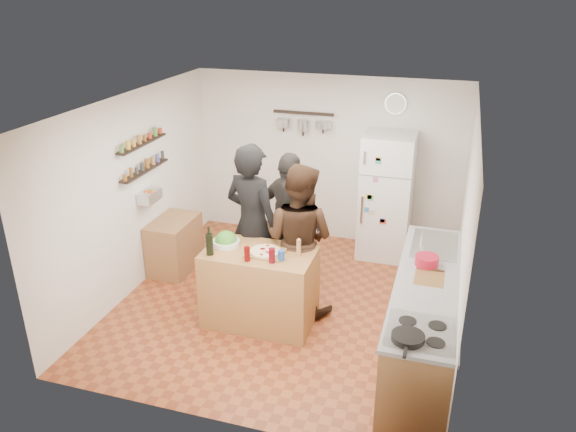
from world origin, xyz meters
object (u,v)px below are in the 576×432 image
(red_bowl, at_px, (427,260))
(wine_bottle, at_px, (210,244))
(salt_canister, at_px, (281,255))
(person_left, at_px, (252,224))
(person_back, at_px, (290,218))
(salad_bowl, at_px, (226,243))
(person_center, at_px, (299,239))
(side_table, at_px, (175,245))
(counter_run, at_px, (425,319))
(skillet, at_px, (408,337))
(pepper_mill, at_px, (299,249))
(wall_clock, at_px, (396,104))
(fridge, at_px, (386,196))
(prep_island, at_px, (260,287))

(red_bowl, bearing_deg, wine_bottle, -169.40)
(wine_bottle, relative_size, salt_canister, 2.13)
(wine_bottle, height_order, person_left, person_left)
(person_back, bearing_deg, salad_bowl, 92.27)
(person_center, bearing_deg, side_table, -1.49)
(person_center, height_order, counter_run, person_center)
(person_center, bearing_deg, skillet, 142.86)
(pepper_mill, bearing_deg, side_table, 157.52)
(person_back, xyz_separation_m, wall_clock, (1.10, 1.43, 1.27))
(fridge, bearing_deg, counter_run, -71.94)
(salt_canister, height_order, person_center, person_center)
(fridge, bearing_deg, wall_clock, 90.00)
(salad_bowl, relative_size, red_bowl, 1.25)
(prep_island, xyz_separation_m, person_left, (-0.26, 0.49, 0.55))
(person_back, xyz_separation_m, skillet, (1.75, -2.31, 0.07))
(fridge, bearing_deg, skillet, -79.19)
(fridge, bearing_deg, person_center, -114.11)
(prep_island, xyz_separation_m, pepper_mill, (0.45, 0.05, 0.54))
(wine_bottle, distance_m, person_center, 1.07)
(person_back, relative_size, wall_clock, 5.84)
(person_back, height_order, fridge, fridge)
(salt_canister, distance_m, fridge, 2.45)
(wine_bottle, height_order, red_bowl, wine_bottle)
(side_table, bearing_deg, person_center, -13.30)
(person_left, height_order, red_bowl, person_left)
(pepper_mill, bearing_deg, counter_run, -6.42)
(person_center, relative_size, skillet, 6.48)
(salad_bowl, xyz_separation_m, salt_canister, (0.72, -0.17, 0.03))
(skillet, relative_size, fridge, 0.16)
(salad_bowl, xyz_separation_m, skillet, (2.20, -1.27, 0.01))
(salad_bowl, bearing_deg, pepper_mill, 0.00)
(salt_canister, relative_size, side_table, 0.15)
(pepper_mill, height_order, person_back, person_back)
(person_left, xyz_separation_m, skillet, (2.04, -1.71, -0.06))
(wine_bottle, height_order, skillet, wine_bottle)
(wall_clock, bearing_deg, skillet, -80.13)
(fridge, bearing_deg, side_table, -154.10)
(person_center, height_order, wall_clock, wall_clock)
(pepper_mill, bearing_deg, person_center, 106.00)
(salad_bowl, height_order, person_back, person_back)
(pepper_mill, xyz_separation_m, salt_canister, (-0.15, -0.17, -0.02))
(person_center, distance_m, person_back, 0.73)
(pepper_mill, distance_m, skillet, 1.83)
(wine_bottle, xyz_separation_m, fridge, (1.63, 2.41, -0.13))
(wall_clock, bearing_deg, person_back, -127.45)
(salt_canister, height_order, counter_run, salt_canister)
(side_table, bearing_deg, skillet, -32.15)
(salad_bowl, bearing_deg, person_center, 26.76)
(person_left, bearing_deg, fridge, -112.16)
(person_back, bearing_deg, pepper_mill, 137.68)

